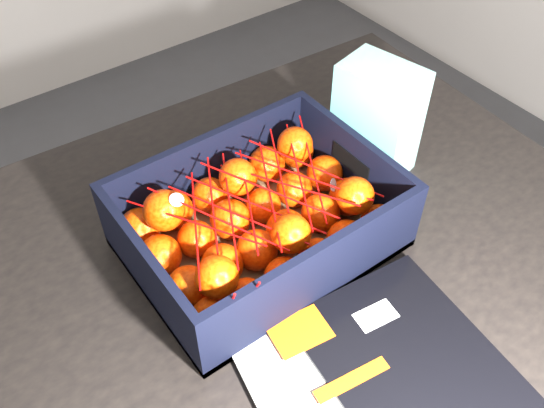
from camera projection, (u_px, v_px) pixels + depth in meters
table at (232, 308)px, 0.92m from camera, size 1.24×0.87×0.75m
magazine_stack at (379, 393)px, 0.70m from camera, size 0.34×0.33×0.02m
produce_crate at (260, 226)px, 0.85m from camera, size 0.37×0.28×0.12m
clementine_heap at (258, 222)px, 0.84m from camera, size 0.35×0.26×0.11m
mesh_net at (258, 201)px, 0.80m from camera, size 0.30×0.24×0.09m
retail_carton at (377, 119)px, 0.94m from camera, size 0.11×0.14×0.19m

